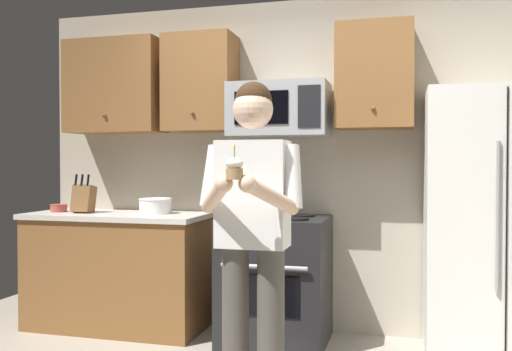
% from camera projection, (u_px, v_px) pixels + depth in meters
% --- Properties ---
extents(wall_back, '(4.40, 0.10, 2.60)m').
position_uv_depth(wall_back, '(305.00, 166.00, 4.37)').
color(wall_back, '#B7AD99').
rests_on(wall_back, ground).
extents(oven_range, '(0.76, 0.70, 0.93)m').
position_uv_depth(oven_range, '(276.00, 279.00, 4.05)').
color(oven_range, black).
rests_on(oven_range, ground).
extents(microwave, '(0.74, 0.41, 0.40)m').
position_uv_depth(microwave, '(279.00, 110.00, 4.14)').
color(microwave, '#9EA0A5').
extents(refrigerator, '(0.90, 0.75, 1.80)m').
position_uv_depth(refrigerator, '(497.00, 227.00, 3.61)').
color(refrigerator, white).
rests_on(refrigerator, ground).
extents(cabinet_row_upper, '(2.78, 0.36, 0.76)m').
position_uv_depth(cabinet_row_upper, '(210.00, 83.00, 4.33)').
color(cabinet_row_upper, brown).
extents(counter_left, '(1.44, 0.66, 0.92)m').
position_uv_depth(counter_left, '(118.00, 270.00, 4.41)').
color(counter_left, brown).
rests_on(counter_left, ground).
extents(knife_block, '(0.16, 0.15, 0.32)m').
position_uv_depth(knife_block, '(84.00, 199.00, 4.42)').
color(knife_block, brown).
rests_on(knife_block, counter_left).
extents(bowl_large_white, '(0.26, 0.26, 0.12)m').
position_uv_depth(bowl_large_white, '(155.00, 205.00, 4.35)').
color(bowl_large_white, white).
rests_on(bowl_large_white, counter_left).
extents(bowl_small_colored, '(0.14, 0.14, 0.06)m').
position_uv_depth(bowl_small_colored, '(59.00, 208.00, 4.50)').
color(bowl_small_colored, '#B24C3F').
rests_on(bowl_small_colored, counter_left).
extents(person, '(0.60, 0.48, 1.76)m').
position_uv_depth(person, '(252.00, 222.00, 2.99)').
color(person, '#4C4742').
rests_on(person, ground).
extents(cupcake, '(0.09, 0.09, 0.17)m').
position_uv_depth(cupcake, '(234.00, 168.00, 2.66)').
color(cupcake, '#A87F56').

